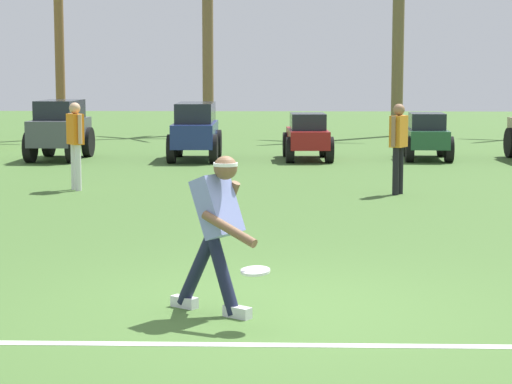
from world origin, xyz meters
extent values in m
plane|color=#40632C|center=(0.00, 0.00, 0.00)|extent=(80.00, 80.00, 0.00)
cube|color=white|center=(0.00, -1.24, 0.00)|extent=(19.40, 0.13, 0.01)
cylinder|color=#191E38|center=(-0.41, -0.27, 0.36)|extent=(0.36, 0.30, 0.72)
cube|color=silver|center=(-0.28, -0.37, 0.05)|extent=(0.27, 0.23, 0.10)
cylinder|color=#191E38|center=(-0.66, -0.09, 0.36)|extent=(0.43, 0.35, 0.69)
cube|color=silver|center=(-0.78, -0.01, 0.05)|extent=(0.27, 0.23, 0.10)
cube|color=#7A84C6|center=(-0.46, -0.24, 0.97)|extent=(0.51, 0.50, 0.58)
sphere|color=brown|center=(-0.38, -0.29, 1.32)|extent=(0.29, 0.29, 0.21)
cylinder|color=white|center=(-0.38, -0.29, 1.35)|extent=(0.30, 0.30, 0.03)
cylinder|color=brown|center=(-0.33, -0.55, 0.82)|extent=(0.51, 0.40, 0.27)
cylinder|color=brown|center=(-0.38, -0.05, 0.94)|extent=(0.28, 0.23, 0.49)
cylinder|color=white|center=(-0.11, -0.74, 0.50)|extent=(0.33, 0.33, 0.05)
cylinder|color=silver|center=(-3.53, 8.56, 0.41)|extent=(0.15, 0.15, 0.82)
cylinder|color=silver|center=(-3.63, 8.71, 0.41)|extent=(0.15, 0.15, 0.82)
cube|color=orange|center=(-3.58, 8.63, 1.09)|extent=(0.36, 0.39, 0.54)
cylinder|color=tan|center=(-3.46, 8.46, 1.10)|extent=(0.10, 0.10, 0.52)
cylinder|color=tan|center=(-3.70, 8.80, 1.10)|extent=(0.10, 0.10, 0.52)
sphere|color=tan|center=(-3.58, 8.63, 1.46)|extent=(0.28, 0.28, 0.20)
cylinder|color=black|center=(2.04, 8.11, 0.41)|extent=(0.15, 0.15, 0.82)
cylinder|color=black|center=(2.13, 8.26, 0.41)|extent=(0.15, 0.15, 0.82)
cube|color=orange|center=(2.08, 8.19, 1.09)|extent=(0.35, 0.39, 0.54)
cylinder|color=#936B4C|center=(1.98, 8.01, 1.10)|extent=(0.10, 0.10, 0.52)
cylinder|color=#936B4C|center=(2.19, 8.37, 1.10)|extent=(0.10, 0.10, 0.52)
sphere|color=#936B4C|center=(2.08, 8.19, 1.46)|extent=(0.27, 0.27, 0.20)
cube|color=#474C51|center=(-5.18, 14.44, 0.66)|extent=(1.07, 2.39, 0.60)
cube|color=#1E232B|center=(-5.18, 14.49, 1.18)|extent=(0.92, 1.58, 0.44)
cylinder|color=black|center=(-5.64, 15.24, 0.36)|extent=(0.21, 0.73, 0.72)
cylinder|color=black|center=(-4.66, 15.20, 0.36)|extent=(0.21, 0.73, 0.72)
cylinder|color=black|center=(-5.70, 13.68, 0.36)|extent=(0.21, 0.73, 0.72)
cylinder|color=black|center=(-4.72, 13.64, 0.36)|extent=(0.21, 0.73, 0.72)
cube|color=navy|center=(-1.98, 14.45, 0.60)|extent=(0.99, 2.41, 0.55)
cube|color=#1E232B|center=(-1.98, 14.60, 1.11)|extent=(0.87, 1.81, 0.46)
cylinder|color=black|center=(-2.47, 15.28, 0.33)|extent=(0.19, 0.66, 0.66)
cylinder|color=black|center=(-1.51, 15.29, 0.33)|extent=(0.19, 0.66, 0.66)
cylinder|color=black|center=(-2.45, 13.60, 0.33)|extent=(0.19, 0.66, 0.66)
cylinder|color=black|center=(-1.49, 13.62, 0.33)|extent=(0.19, 0.66, 0.66)
cube|color=maroon|center=(0.67, 14.57, 0.51)|extent=(1.00, 2.24, 0.42)
cube|color=#1E232B|center=(0.67, 14.47, 0.91)|extent=(0.84, 1.14, 0.38)
cylinder|color=black|center=(0.18, 15.32, 0.30)|extent=(0.21, 0.61, 0.60)
cylinder|color=black|center=(1.08, 15.36, 0.30)|extent=(0.21, 0.61, 0.60)
cylinder|color=black|center=(0.25, 13.78, 0.30)|extent=(0.21, 0.61, 0.60)
cylinder|color=black|center=(1.15, 13.83, 0.30)|extent=(0.21, 0.61, 0.60)
cube|color=#235133|center=(3.49, 14.79, 0.51)|extent=(0.99, 2.24, 0.42)
cube|color=#1E232B|center=(3.48, 14.69, 0.91)|extent=(0.84, 1.13, 0.38)
cylinder|color=black|center=(3.07, 15.58, 0.30)|extent=(0.20, 0.61, 0.60)
cylinder|color=black|center=(3.97, 15.55, 0.30)|extent=(0.20, 0.61, 0.60)
cylinder|color=black|center=(3.01, 14.04, 0.30)|extent=(0.20, 0.61, 0.60)
cylinder|color=black|center=(3.91, 14.01, 0.30)|extent=(0.20, 0.61, 0.60)
cylinder|color=black|center=(5.60, 15.28, 0.36)|extent=(0.21, 0.73, 0.72)
cylinder|color=brown|center=(-6.68, 21.27, 2.81)|extent=(0.29, 0.29, 5.62)
cylinder|color=brown|center=(-2.37, 23.59, 2.99)|extent=(0.36, 0.36, 5.98)
cylinder|color=brown|center=(3.67, 22.74, 3.64)|extent=(0.37, 0.37, 7.27)
camera|label=1|loc=(0.14, -8.93, 2.20)|focal=70.00mm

